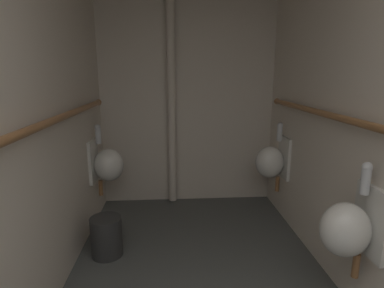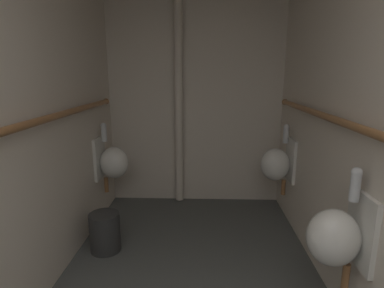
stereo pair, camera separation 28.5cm
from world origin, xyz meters
TOP-DOWN VIEW (x-y plane):
  - wall_left at (-1.05, 1.97)m, footprint 0.06×4.05m
  - wall_back at (0.00, 3.96)m, footprint 2.15×0.06m
  - urinal_left_mid at (-0.87, 3.40)m, footprint 0.32×0.30m
  - urinal_right_mid at (0.87, 1.92)m, footprint 0.32×0.30m
  - urinal_right_far at (0.87, 3.39)m, footprint 0.32×0.30m
  - supply_pipe_left at (-0.96, 1.97)m, footprint 0.06×3.32m
  - supply_pipe_right at (0.96, 1.98)m, footprint 0.06×3.29m
  - standpipe_back_wall at (-0.19, 3.85)m, footprint 0.09×0.09m
  - waste_bin at (-0.77, 2.75)m, footprint 0.27×0.27m

SIDE VIEW (x-z plane):
  - waste_bin at x=-0.77m, z-range 0.00..0.35m
  - urinal_left_mid at x=-0.87m, z-range 0.26..1.01m
  - urinal_right_mid at x=0.87m, z-range 0.26..1.01m
  - urinal_right_far at x=0.87m, z-range 0.26..1.01m
  - supply_pipe_left at x=-0.96m, z-range 1.22..1.28m
  - supply_pipe_right at x=0.96m, z-range 1.22..1.28m
  - wall_left at x=-1.05m, z-range 0.00..2.51m
  - wall_back at x=0.00m, z-range 0.00..2.51m
  - standpipe_back_wall at x=-0.19m, z-range 0.02..2.49m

